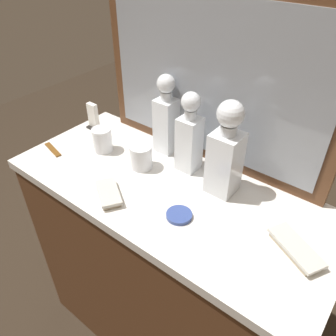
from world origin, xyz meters
name	(u,v)px	position (x,y,z in m)	size (l,w,h in m)	color
ground_plane	(168,330)	(0.00, 0.00, 0.00)	(6.00, 6.00, 0.00)	#2D2319
dresser	(168,273)	(0.00, 0.00, 0.47)	(1.12, 0.49, 0.93)	brown
dresser_mirror	(212,81)	(0.00, 0.23, 1.22)	(0.87, 0.03, 0.59)	brown
crystal_decanter_left	(225,157)	(0.14, 0.10, 1.06)	(0.09, 0.09, 0.32)	white
crystal_decanter_far_left	(166,121)	(-0.15, 0.17, 1.05)	(0.07, 0.07, 0.30)	white
crystal_decanter_rear	(189,140)	(-0.01, 0.13, 1.05)	(0.07, 0.07, 0.29)	white
crystal_tumbler_center	(141,158)	(-0.14, 0.03, 0.97)	(0.08, 0.08, 0.09)	white
crystal_tumbler_rear	(103,141)	(-0.33, 0.02, 0.97)	(0.07, 0.07, 0.09)	white
silver_brush_left	(109,194)	(-0.12, -0.15, 0.94)	(0.14, 0.12, 0.02)	#B7A88C
silver_brush_front	(296,248)	(0.43, 0.00, 0.94)	(0.17, 0.13, 0.02)	#B7A88C
porcelain_dish	(179,215)	(0.11, -0.09, 0.94)	(0.08, 0.08, 0.01)	#33478C
tortoiseshell_comb	(53,150)	(-0.48, -0.10, 0.93)	(0.11, 0.04, 0.01)	brown
napkin_holder	(93,118)	(-0.49, 0.12, 0.98)	(0.05, 0.05, 0.11)	black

